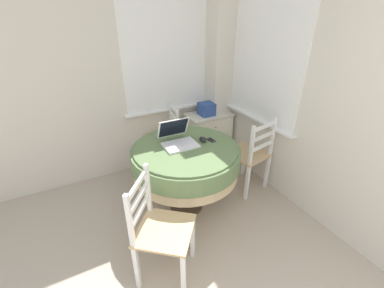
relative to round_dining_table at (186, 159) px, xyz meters
name	(u,v)px	position (x,y,z in m)	size (l,w,h in m)	color
corner_room_shell	(228,95)	(0.33, -0.19, 0.67)	(4.07, 5.16, 2.55)	beige
round_dining_table	(186,159)	(0.00, 0.00, 0.00)	(1.08, 1.08, 0.75)	#4C3D2D
laptop	(178,139)	(-0.03, 0.10, 0.19)	(0.33, 0.35, 0.24)	white
computer_mouse	(203,139)	(0.21, 0.02, 0.17)	(0.06, 0.10, 0.05)	black
cell_phone	(211,140)	(0.29, 0.00, 0.15)	(0.06, 0.11, 0.01)	#2D2D33
dining_chair_near_back_window	(164,139)	(0.09, 0.79, -0.15)	(0.48, 0.48, 0.92)	tan
dining_chair_near_right_window	(250,155)	(0.81, -0.04, -0.15)	(0.48, 0.48, 0.92)	tan
dining_chair_camera_near	(159,230)	(-0.53, -0.60, -0.15)	(0.58, 0.58, 0.92)	tan
corner_cabinet	(208,136)	(0.76, 0.82, -0.27)	(0.61, 0.40, 0.67)	silver
storage_box	(206,109)	(0.72, 0.81, 0.15)	(0.19, 0.19, 0.16)	#2D4C93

